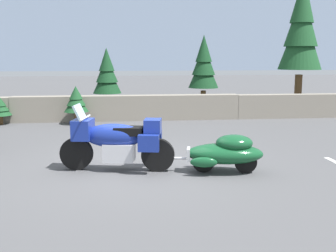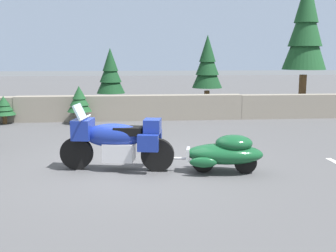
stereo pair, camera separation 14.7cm
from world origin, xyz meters
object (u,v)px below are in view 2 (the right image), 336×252
touring_motorcycle (116,140)px  pine_tree_tall (306,27)px  pine_tree_far_right (207,64)px  car_shaped_trailer (225,152)px  pine_tree_secondary (110,73)px

touring_motorcycle → pine_tree_tall: bearing=46.7°
pine_tree_far_right → car_shaped_trailer: bearing=-98.5°
pine_tree_far_right → pine_tree_secondary: bearing=-177.5°
car_shaped_trailer → pine_tree_far_right: pine_tree_far_right is taller
car_shaped_trailer → pine_tree_tall: 9.81m
touring_motorcycle → pine_tree_tall: (7.09, 7.53, 2.74)m
touring_motorcycle → pine_tree_secondary: size_ratio=0.89×
pine_tree_tall → pine_tree_secondary: size_ratio=2.07×
car_shaped_trailer → pine_tree_secondary: pine_tree_secondary is taller
touring_motorcycle → pine_tree_far_right: pine_tree_far_right is taller
touring_motorcycle → car_shaped_trailer: touring_motorcycle is taller
car_shaped_trailer → touring_motorcycle: bearing=169.4°
touring_motorcycle → pine_tree_secondary: (-0.43, 8.04, 1.00)m
car_shaped_trailer → pine_tree_secondary: (-2.55, 8.44, 1.21)m
pine_tree_secondary → car_shaped_trailer: bearing=-73.2°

